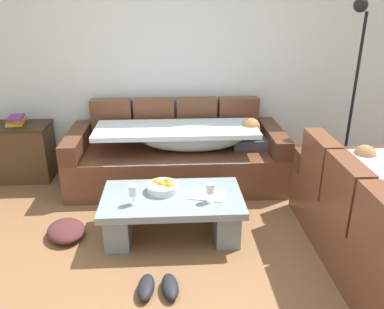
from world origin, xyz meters
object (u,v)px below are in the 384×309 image
(coffee_table, at_px, (172,210))
(wine_glass_near_left, at_px, (133,191))
(wine_glass_near_right, at_px, (210,189))
(open_magazine, at_px, (208,195))
(pair_of_shoes, at_px, (158,287))
(fruit_bowl, at_px, (163,187))
(side_cabinet, at_px, (20,152))
(book_stack_on_cabinet, at_px, (16,121))
(crumpled_garment, at_px, (66,231))
(couch_along_wall, at_px, (180,155))
(floor_lamp, at_px, (353,82))

(coffee_table, distance_m, wine_glass_near_left, 0.42)
(wine_glass_near_left, bearing_deg, wine_glass_near_right, 0.16)
(open_magazine, xyz_separation_m, pair_of_shoes, (-0.42, -0.73, -0.34))
(fruit_bowl, relative_size, open_magazine, 1.00)
(fruit_bowl, height_order, open_magazine, fruit_bowl)
(side_cabinet, bearing_deg, book_stack_on_cabinet, 22.52)
(wine_glass_near_right, bearing_deg, crumpled_garment, 173.80)
(couch_along_wall, bearing_deg, coffee_table, -95.18)
(book_stack_on_cabinet, bearing_deg, side_cabinet, -157.48)
(fruit_bowl, bearing_deg, crumpled_garment, -174.54)
(wine_glass_near_left, relative_size, floor_lamp, 0.09)
(fruit_bowl, bearing_deg, floor_lamp, 25.62)
(couch_along_wall, relative_size, side_cabinet, 3.21)
(fruit_bowl, xyz_separation_m, side_cabinet, (-1.64, 1.18, -0.10))
(wine_glass_near_right, bearing_deg, wine_glass_near_left, -179.84)
(side_cabinet, xyz_separation_m, floor_lamp, (3.66, -0.21, 0.80))
(coffee_table, bearing_deg, book_stack_on_cabinet, 143.07)
(coffee_table, height_order, open_magazine, open_magazine)
(wine_glass_near_right, distance_m, open_magazine, 0.16)
(side_cabinet, bearing_deg, open_magazine, -32.41)
(wine_glass_near_left, height_order, open_magazine, wine_glass_near_left)
(wine_glass_near_right, xyz_separation_m, crumpled_garment, (-1.24, 0.14, -0.44))
(coffee_table, distance_m, open_magazine, 0.34)
(side_cabinet, distance_m, pair_of_shoes, 2.58)
(side_cabinet, distance_m, crumpled_garment, 1.50)
(coffee_table, relative_size, side_cabinet, 1.67)
(coffee_table, bearing_deg, wine_glass_near_left, -158.71)
(side_cabinet, xyz_separation_m, crumpled_garment, (0.78, -1.26, -0.26))
(couch_along_wall, height_order, crumpled_garment, couch_along_wall)
(fruit_bowl, height_order, wine_glass_near_left, wine_glass_near_left)
(couch_along_wall, xyz_separation_m, open_magazine, (0.21, -1.05, 0.05))
(fruit_bowl, xyz_separation_m, wine_glass_near_right, (0.39, -0.22, 0.07))
(side_cabinet, height_order, book_stack_on_cabinet, book_stack_on_cabinet)
(open_magazine, bearing_deg, coffee_table, -165.51)
(book_stack_on_cabinet, bearing_deg, coffee_table, -36.93)
(side_cabinet, bearing_deg, coffee_table, -36.57)
(fruit_bowl, relative_size, side_cabinet, 0.39)
(couch_along_wall, bearing_deg, book_stack_on_cabinet, 172.62)
(floor_lamp, relative_size, pair_of_shoes, 6.19)
(crumpled_garment, bearing_deg, wine_glass_near_left, -12.50)
(fruit_bowl, xyz_separation_m, floor_lamp, (2.02, 0.97, 0.69))
(open_magazine, height_order, book_stack_on_cabinet, book_stack_on_cabinet)
(coffee_table, bearing_deg, floor_lamp, 28.72)
(wine_glass_near_right, height_order, open_magazine, wine_glass_near_right)
(wine_glass_near_right, distance_m, pair_of_shoes, 0.87)
(couch_along_wall, distance_m, side_cabinet, 1.82)
(fruit_bowl, bearing_deg, open_magazine, -15.44)
(couch_along_wall, bearing_deg, open_magazine, -78.82)
(coffee_table, relative_size, wine_glass_near_right, 7.23)
(coffee_table, xyz_separation_m, floor_lamp, (1.94, 1.06, 0.88))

